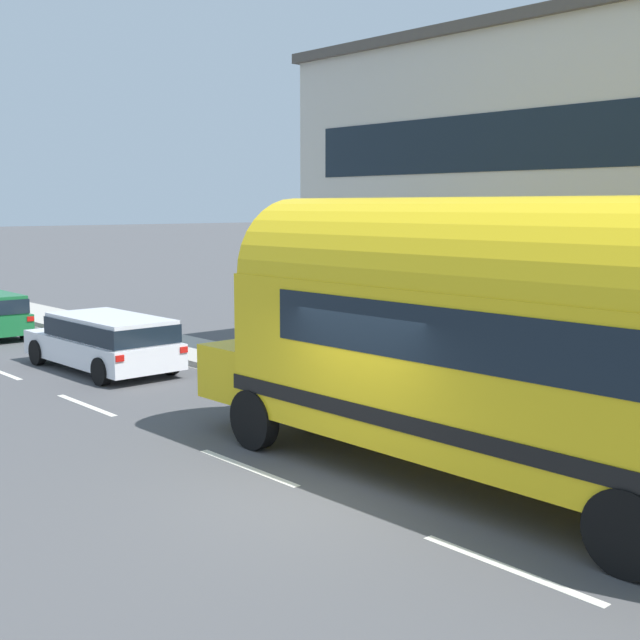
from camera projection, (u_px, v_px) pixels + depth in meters
name	position (u px, v px, depth m)	size (l,w,h in m)	color
ground_plane	(323.00, 497.00, 11.68)	(300.00, 300.00, 0.00)	#4C4C4F
lane_markings	(83.00, 353.00, 22.98)	(3.96, 80.00, 0.01)	silver
sidewalk_slab	(211.00, 355.00, 22.32)	(2.21, 90.00, 0.15)	#ADA89E
painted_bus	(515.00, 333.00, 11.36)	(2.70, 11.12, 4.12)	yellow
car_lead	(106.00, 339.00, 20.43)	(2.07, 4.79, 1.37)	white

